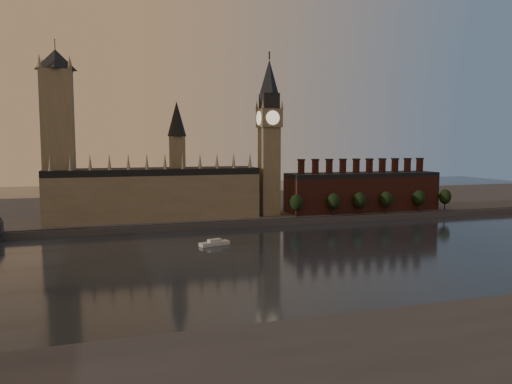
% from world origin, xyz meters
% --- Properties ---
extents(ground, '(900.00, 900.00, 0.00)m').
position_xyz_m(ground, '(0.00, 0.00, 0.00)').
color(ground, black).
rests_on(ground, ground).
extents(north_bank, '(900.00, 182.00, 4.00)m').
position_xyz_m(north_bank, '(0.00, 178.04, 2.00)').
color(north_bank, '#434247').
rests_on(north_bank, ground).
extents(palace_of_westminster, '(130.00, 30.30, 74.00)m').
position_xyz_m(palace_of_westminster, '(-64.41, 114.91, 21.63)').
color(palace_of_westminster, gray).
rests_on(palace_of_westminster, north_bank).
extents(victoria_tower, '(24.00, 24.00, 108.00)m').
position_xyz_m(victoria_tower, '(-120.00, 115.00, 59.09)').
color(victoria_tower, gray).
rests_on(victoria_tower, north_bank).
extents(big_ben, '(15.00, 15.00, 107.00)m').
position_xyz_m(big_ben, '(10.00, 110.00, 56.83)').
color(big_ben, gray).
rests_on(big_ben, north_bank).
extents(chimney_block, '(110.00, 25.00, 37.00)m').
position_xyz_m(chimney_block, '(80.00, 110.00, 17.82)').
color(chimney_block, '#572821').
rests_on(chimney_block, north_bank).
extents(embankment_tree_0, '(8.60, 8.60, 14.88)m').
position_xyz_m(embankment_tree_0, '(23.76, 95.26, 13.47)').
color(embankment_tree_0, black).
rests_on(embankment_tree_0, north_bank).
extents(embankment_tree_1, '(8.60, 8.60, 14.88)m').
position_xyz_m(embankment_tree_1, '(50.06, 94.52, 13.47)').
color(embankment_tree_1, black).
rests_on(embankment_tree_1, north_bank).
extents(embankment_tree_2, '(8.60, 8.60, 14.88)m').
position_xyz_m(embankment_tree_2, '(69.26, 94.35, 13.47)').
color(embankment_tree_2, black).
rests_on(embankment_tree_2, north_bank).
extents(embankment_tree_3, '(8.60, 8.60, 14.88)m').
position_xyz_m(embankment_tree_3, '(89.85, 94.61, 13.47)').
color(embankment_tree_3, black).
rests_on(embankment_tree_3, north_bank).
extents(embankment_tree_4, '(8.60, 8.60, 14.88)m').
position_xyz_m(embankment_tree_4, '(116.61, 95.39, 13.47)').
color(embankment_tree_4, black).
rests_on(embankment_tree_4, north_bank).
extents(embankment_tree_5, '(8.60, 8.60, 14.88)m').
position_xyz_m(embankment_tree_5, '(138.57, 95.30, 13.47)').
color(embankment_tree_5, black).
rests_on(embankment_tree_5, north_bank).
extents(river_boat, '(16.50, 8.94, 3.17)m').
position_xyz_m(river_boat, '(-42.88, 41.71, 1.21)').
color(river_boat, silver).
rests_on(river_boat, ground).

